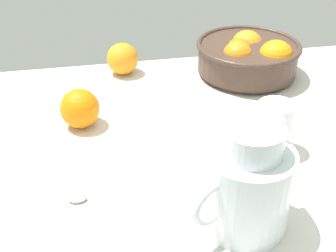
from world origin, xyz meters
The scene contains 7 objects.
ground_plane centered at (0.00, 0.00, -1.50)cm, with size 142.82×86.66×3.00cm, color silver.
fruit_bowl centered at (29.12, 29.95, 5.01)cm, with size 26.14×26.14×10.82cm.
juice_pitcher centered at (10.54, -20.41, 6.73)cm, with size 16.82×13.52×18.50cm.
juice_glass centered at (22.63, -2.41, 4.33)cm, with size 6.99×6.99×10.04cm.
loose_orange_0 centered at (-2.27, 36.80, 4.03)cm, with size 8.07×8.07×8.07cm, color orange.
loose_orange_1 centered at (-13.62, 13.24, 4.12)cm, with size 8.24×8.24×8.24cm, color orange.
spoon centered at (-11.35, -10.70, 0.43)cm, with size 15.91×2.48×1.00cm.
Camera 1 is at (-10.71, -68.75, 50.96)cm, focal length 47.76 mm.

